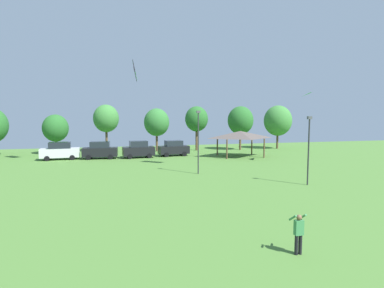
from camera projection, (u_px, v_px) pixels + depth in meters
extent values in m
cylinder|color=black|center=(296.00, 245.00, 11.94)|extent=(0.14, 0.14, 0.81)
cylinder|color=black|center=(300.00, 244.00, 11.99)|extent=(0.14, 0.14, 0.81)
cube|color=#3D844C|center=(299.00, 228.00, 11.90)|extent=(0.36, 0.20, 0.60)
sphere|color=brown|center=(299.00, 217.00, 11.87)|extent=(0.22, 0.22, 0.22)
cylinder|color=#3D844C|center=(293.00, 218.00, 11.91)|extent=(0.08, 0.49, 0.37)
cylinder|color=#3D844C|center=(302.00, 217.00, 12.02)|extent=(0.08, 0.49, 0.37)
cube|color=black|center=(135.00, 71.00, 36.38)|extent=(0.48, 2.76, 2.75)
cylinder|color=green|center=(135.00, 71.00, 36.36)|extent=(0.60, 0.21, 2.46)
pyramid|color=green|center=(301.00, 102.00, 35.11)|extent=(1.83, 2.05, 0.49)
cube|color=silver|center=(60.00, 153.00, 39.00)|extent=(4.91, 2.16, 1.16)
cube|color=#1E232D|center=(60.00, 145.00, 38.92)|extent=(2.75, 1.86, 0.81)
cylinder|color=black|center=(72.00, 158.00, 38.68)|extent=(0.65, 0.27, 0.64)
cylinder|color=black|center=(73.00, 156.00, 40.39)|extent=(0.65, 0.27, 0.64)
cylinder|color=black|center=(47.00, 159.00, 37.72)|extent=(0.65, 0.27, 0.64)
cylinder|color=black|center=(49.00, 157.00, 39.43)|extent=(0.65, 0.27, 0.64)
cube|color=black|center=(100.00, 152.00, 39.85)|extent=(4.60, 2.15, 1.17)
cube|color=#1E232D|center=(100.00, 145.00, 39.76)|extent=(2.58, 1.85, 0.82)
cylinder|color=black|center=(110.00, 157.00, 39.26)|extent=(0.66, 0.27, 0.64)
cylinder|color=black|center=(112.00, 155.00, 41.03)|extent=(0.66, 0.27, 0.64)
cylinder|color=black|center=(88.00, 157.00, 38.77)|extent=(0.66, 0.27, 0.64)
cylinder|color=black|center=(91.00, 156.00, 40.55)|extent=(0.66, 0.27, 0.64)
cube|color=black|center=(139.00, 151.00, 40.81)|extent=(4.36, 2.17, 1.17)
cube|color=#1E232D|center=(138.00, 144.00, 40.72)|extent=(2.46, 1.86, 0.82)
cylinder|color=black|center=(149.00, 156.00, 40.45)|extent=(0.66, 0.28, 0.64)
cylinder|color=black|center=(147.00, 154.00, 42.14)|extent=(0.66, 0.28, 0.64)
cylinder|color=black|center=(130.00, 157.00, 39.57)|extent=(0.66, 0.28, 0.64)
cylinder|color=black|center=(128.00, 155.00, 41.26)|extent=(0.66, 0.28, 0.64)
cube|color=black|center=(174.00, 150.00, 42.81)|extent=(4.47, 2.24, 1.11)
cube|color=#1E232D|center=(174.00, 143.00, 42.73)|extent=(2.53, 1.88, 0.78)
cylinder|color=black|center=(185.00, 154.00, 42.51)|extent=(0.66, 0.29, 0.64)
cylinder|color=black|center=(181.00, 153.00, 44.16)|extent=(0.66, 0.29, 0.64)
cylinder|color=black|center=(167.00, 155.00, 41.56)|extent=(0.66, 0.29, 0.64)
cylinder|color=black|center=(163.00, 153.00, 43.20)|extent=(0.66, 0.29, 0.64)
cylinder|color=brown|center=(227.00, 149.00, 39.50)|extent=(0.20, 0.20, 2.60)
cylinder|color=brown|center=(264.00, 148.00, 40.87)|extent=(0.20, 0.20, 2.60)
cylinder|color=brown|center=(217.00, 147.00, 43.16)|extent=(0.20, 0.20, 2.60)
cylinder|color=brown|center=(252.00, 146.00, 44.53)|extent=(0.20, 0.20, 2.60)
pyramid|color=#564C47|center=(240.00, 135.00, 41.86)|extent=(7.03, 4.91, 1.00)
cylinder|color=#2D2D33|center=(198.00, 144.00, 28.94)|extent=(0.12, 0.12, 5.90)
cube|color=#4C4C51|center=(198.00, 112.00, 28.67)|extent=(0.36, 0.20, 0.24)
cylinder|color=#2D2D33|center=(308.00, 152.00, 24.13)|extent=(0.12, 0.12, 5.34)
cube|color=#4C4C51|center=(310.00, 118.00, 23.88)|extent=(0.36, 0.20, 0.24)
cylinder|color=brown|center=(56.00, 146.00, 44.78)|extent=(0.36, 0.36, 2.52)
ellipsoid|color=#286628|center=(56.00, 128.00, 44.55)|extent=(3.70, 3.70, 4.07)
cylinder|color=brown|center=(107.00, 140.00, 47.62)|extent=(0.36, 0.36, 3.85)
ellipsoid|color=#3D7F38|center=(106.00, 118.00, 47.32)|extent=(3.97, 3.97, 4.37)
cylinder|color=brown|center=(157.00, 141.00, 48.60)|extent=(0.36, 0.36, 3.19)
ellipsoid|color=#337533|center=(157.00, 122.00, 48.32)|extent=(4.06, 4.06, 4.47)
cylinder|color=brown|center=(197.00, 139.00, 49.94)|extent=(0.36, 0.36, 3.82)
ellipsoid|color=#286628|center=(197.00, 119.00, 49.65)|extent=(3.81, 3.81, 4.19)
cylinder|color=brown|center=(240.00, 140.00, 50.82)|extent=(0.36, 0.36, 3.38)
ellipsoid|color=#286628|center=(240.00, 120.00, 50.52)|extent=(4.32, 4.32, 4.75)
cylinder|color=brown|center=(277.00, 140.00, 52.79)|extent=(0.36, 0.36, 3.12)
ellipsoid|color=#3D7F38|center=(278.00, 121.00, 52.49)|extent=(4.83, 4.83, 5.31)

